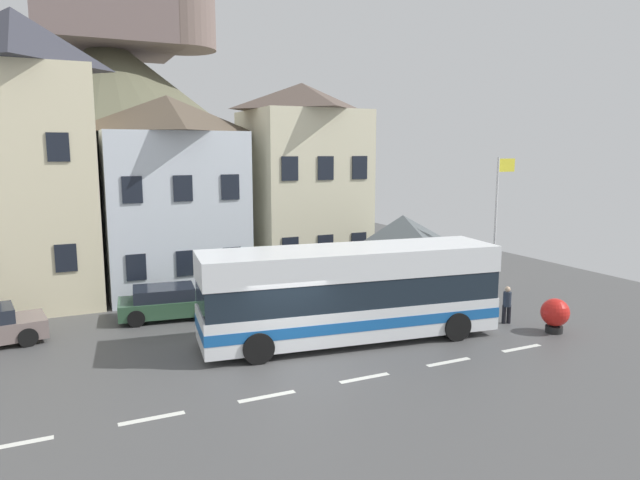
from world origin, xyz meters
TOP-DOWN VIEW (x-y plane):
  - ground_plane at (0.00, -0.00)m, footprint 40.00×60.00m
  - townhouse_00 at (-7.51, 11.72)m, footprint 5.53×5.50m
  - townhouse_01 at (-1.47, 12.01)m, footprint 6.12×6.09m
  - townhouse_02 at (5.16, 11.78)m, footprint 5.40×5.62m
  - hilltop_castle at (-1.82, 35.40)m, footprint 40.94×40.94m
  - transit_bus at (2.69, 1.79)m, footprint 10.57×3.80m
  - bus_shelter at (7.57, 6.05)m, footprint 3.60×3.60m
  - parked_car_00 at (10.35, 7.37)m, footprint 4.43×2.28m
  - parked_car_03 at (-2.60, 7.13)m, footprint 4.00×2.29m
  - pedestrian_00 at (9.01, 0.95)m, footprint 0.34×0.30m
  - pedestrian_01 at (10.05, 3.67)m, footprint 0.31×0.32m
  - public_bench at (9.35, 7.65)m, footprint 1.74×0.48m
  - flagpole at (10.87, 3.74)m, footprint 0.95×0.10m
  - harbour_buoy at (9.79, -0.64)m, footprint 1.01×1.01m

SIDE VIEW (x-z plane):
  - ground_plane at x=0.00m, z-range -0.06..0.00m
  - public_bench at x=9.35m, z-range 0.04..0.91m
  - parked_car_03 at x=-2.60m, z-range -0.01..1.26m
  - parked_car_00 at x=10.35m, z-range -0.01..1.36m
  - harbour_buoy at x=9.79m, z-range 0.07..1.33m
  - pedestrian_00 at x=9.01m, z-range 0.05..1.49m
  - pedestrian_01 at x=10.05m, z-range 0.12..1.65m
  - transit_bus at x=2.69m, z-range 0.02..3.26m
  - bus_shelter at x=7.57m, z-range 1.18..4.89m
  - flagpole at x=10.87m, z-range 0.54..6.81m
  - townhouse_01 at x=-1.47m, z-range 0.00..9.04m
  - townhouse_02 at x=5.16m, z-range 0.00..9.88m
  - townhouse_00 at x=-7.51m, z-range 0.00..12.22m
  - hilltop_castle at x=-1.82m, z-range -4.17..20.63m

